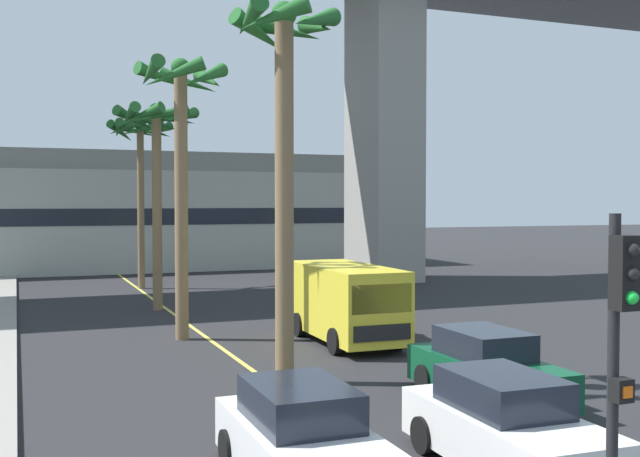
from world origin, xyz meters
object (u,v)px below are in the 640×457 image
at_px(car_queue_second, 302,441).
at_px(car_queue_third, 487,370).
at_px(delivery_van, 346,301).
at_px(palm_tree_near_median, 284,102).
at_px(palm_tree_farthest_median, 157,140).
at_px(palm_tree_far_median, 140,146).
at_px(palm_tree_mid_median, 181,125).
at_px(car_queue_front, 506,427).
at_px(traffic_light_median_near, 618,359).

bearing_deg(car_queue_second, car_queue_third, 30.10).
height_order(delivery_van, palm_tree_near_median, palm_tree_near_median).
height_order(car_queue_second, car_queue_third, same).
xyz_separation_m(car_queue_second, palm_tree_farthest_median, (1.26, 19.81, 6.02)).
bearing_deg(palm_tree_far_median, palm_tree_farthest_median, -93.70).
bearing_deg(delivery_van, car_queue_third, -89.84).
distance_m(delivery_van, palm_tree_mid_median, 7.46).
height_order(car_queue_front, traffic_light_median_near, traffic_light_median_near).
relative_size(traffic_light_median_near, palm_tree_far_median, 0.50).
distance_m(traffic_light_median_near, palm_tree_mid_median, 18.06).
height_order(delivery_van, traffic_light_median_near, traffic_light_median_near).
bearing_deg(palm_tree_near_median, car_queue_second, -106.84).
relative_size(car_queue_second, palm_tree_mid_median, 0.47).
bearing_deg(delivery_van, palm_tree_mid_median, 151.33).
height_order(car_queue_front, car_queue_third, same).
relative_size(car_queue_front, delivery_van, 0.79).
relative_size(car_queue_front, palm_tree_farthest_median, 0.51).
distance_m(car_queue_second, delivery_van, 11.87).
bearing_deg(traffic_light_median_near, palm_tree_near_median, 89.04).
bearing_deg(palm_tree_mid_median, delivery_van, -28.67).
relative_size(car_queue_second, delivery_van, 0.78).
xyz_separation_m(car_queue_front, traffic_light_median_near, (-1.51, -4.02, 1.99)).
bearing_deg(traffic_light_median_near, car_queue_third, 64.77).
bearing_deg(car_queue_front, palm_tree_farthest_median, 95.64).
distance_m(delivery_van, palm_tree_farthest_median, 11.48).
bearing_deg(delivery_van, car_queue_front, -100.63).
relative_size(car_queue_third, palm_tree_near_median, 0.46).
xyz_separation_m(car_queue_second, delivery_van, (5.36, 10.57, 0.57)).
height_order(delivery_van, palm_tree_far_median, palm_tree_far_median).
xyz_separation_m(car_queue_third, palm_tree_mid_median, (-4.52, 9.91, 5.98)).
bearing_deg(palm_tree_farthest_median, palm_tree_far_median, 86.30).
relative_size(car_queue_front, palm_tree_mid_median, 0.47).
distance_m(traffic_light_median_near, palm_tree_farthest_median, 24.71).
height_order(delivery_van, palm_tree_farthest_median, palm_tree_farthest_median).
bearing_deg(palm_tree_mid_median, palm_tree_far_median, 86.43).
relative_size(delivery_van, palm_tree_far_median, 0.63).
bearing_deg(palm_tree_far_median, palm_tree_near_median, -89.53).
distance_m(car_queue_third, traffic_light_median_near, 8.72).
xyz_separation_m(car_queue_front, palm_tree_farthest_median, (-2.01, 20.35, 6.02)).
distance_m(traffic_light_median_near, palm_tree_near_median, 11.68).
relative_size(traffic_light_median_near, palm_tree_farthest_median, 0.51).
height_order(car_queue_second, palm_tree_far_median, palm_tree_far_median).
xyz_separation_m(car_queue_front, palm_tree_near_median, (-1.33, 6.97, 5.93)).
bearing_deg(palm_tree_far_median, traffic_light_median_near, -90.02).
height_order(car_queue_second, traffic_light_median_near, traffic_light_median_near).
xyz_separation_m(palm_tree_mid_median, palm_tree_farthest_median, (0.41, 6.78, 0.04)).
relative_size(palm_tree_near_median, palm_tree_mid_median, 1.03).
relative_size(car_queue_second, palm_tree_farthest_median, 0.50).
relative_size(car_queue_second, palm_tree_near_median, 0.46).
bearing_deg(palm_tree_near_median, palm_tree_farthest_median, 92.92).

